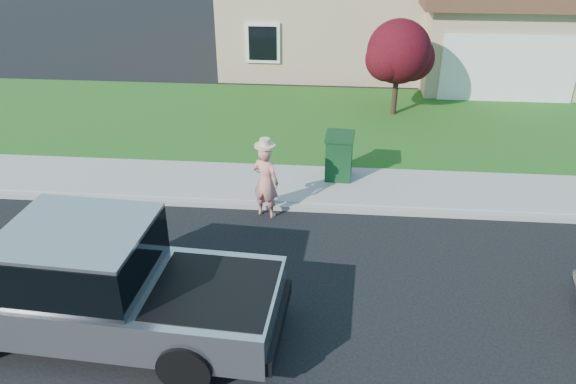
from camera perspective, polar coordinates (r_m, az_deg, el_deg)
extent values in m
plane|color=black|center=(10.89, 0.93, -9.51)|extent=(80.00, 80.00, 0.00)
cube|color=gray|center=(13.26, 6.15, -1.78)|extent=(40.00, 0.20, 0.12)
cube|color=gray|center=(14.22, 6.11, 0.49)|extent=(40.00, 2.00, 0.15)
cube|color=#164D16|center=(18.33, 6.00, 7.01)|extent=(40.00, 7.00, 0.10)
cube|color=tan|center=(23.89, 19.85, 14.50)|extent=(5.50, 6.00, 3.20)
cube|color=white|center=(21.15, 21.50, 11.57)|extent=(4.60, 0.12, 2.30)
cube|color=black|center=(21.81, -2.58, 14.89)|extent=(1.30, 0.10, 1.50)
cylinder|color=black|center=(11.77, -25.16, -6.88)|extent=(0.87, 0.37, 0.85)
cylinder|color=black|center=(8.91, -10.33, -16.91)|extent=(0.87, 0.37, 0.85)
cylinder|color=black|center=(10.30, -7.02, -9.35)|extent=(0.87, 0.37, 0.85)
cube|color=#B0B2B8|center=(10.00, -18.77, -9.99)|extent=(6.17, 2.49, 0.76)
cube|color=black|center=(9.61, -20.37, -6.06)|extent=(2.35, 2.11, 0.90)
cube|color=#B0B2B8|center=(9.37, -20.84, -3.70)|extent=(2.35, 2.11, 0.08)
cube|color=black|center=(9.10, -7.53, -9.86)|extent=(2.02, 1.92, 0.06)
cube|color=black|center=(9.27, -0.94, -13.26)|extent=(0.25, 2.02, 0.27)
cube|color=black|center=(10.89, -21.56, -2.68)|extent=(0.14, 0.24, 0.19)
imported|color=tan|center=(12.69, -2.28, 1.07)|extent=(0.75, 0.63, 1.75)
cylinder|color=#DDB58E|center=(12.30, -2.36, 4.78)|extent=(0.47, 0.47, 0.05)
cylinder|color=#DDB58E|center=(12.27, -2.37, 5.08)|extent=(0.23, 0.23, 0.16)
cylinder|color=black|center=(18.96, 10.81, 9.83)|extent=(0.18, 0.18, 1.41)
sphere|color=#470F16|center=(18.58, 11.20, 13.82)|extent=(2.03, 2.03, 2.03)
sphere|color=#470F16|center=(18.96, 12.41, 13.16)|extent=(1.50, 1.50, 1.50)
sphere|color=#470F16|center=(18.34, 10.10, 13.16)|extent=(1.41, 1.41, 1.41)
cube|color=#0E3417|center=(14.33, 5.21, 3.52)|extent=(0.70, 0.80, 1.08)
cube|color=#0E3417|center=(14.10, 5.31, 5.66)|extent=(0.77, 0.87, 0.09)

